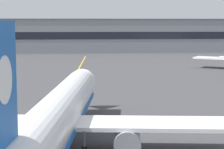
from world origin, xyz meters
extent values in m
cube|color=yellow|center=(0.00, 30.00, 0.00)|extent=(11.78, 179.65, 0.01)
cylinder|color=white|center=(1.01, 10.58, 3.50)|extent=(8.16, 36.19, 3.80)
cone|color=white|center=(3.36, 29.74, 3.50)|extent=(3.90, 3.02, 3.61)
cube|color=blue|center=(1.01, 10.58, 2.46)|extent=(7.73, 33.33, 0.44)
cube|color=black|center=(3.13, 27.85, 4.17)|extent=(2.96, 1.44, 0.60)
cube|color=white|center=(1.08, 11.18, 2.65)|extent=(32.35, 8.66, 0.36)
cylinder|color=gray|center=(7.12, 9.43, 1.43)|extent=(2.72, 3.85, 2.30)
cylinder|color=black|center=(7.34, 11.27, 1.43)|extent=(1.96, 0.42, 1.95)
cylinder|color=white|center=(-0.88, -4.80, 8.77)|extent=(0.73, 2.44, 2.40)
cylinder|color=#4C4C51|center=(2.78, 24.97, 1.48)|extent=(0.24, 0.24, 1.60)
cylinder|color=black|center=(2.78, 24.97, 0.45)|extent=(0.51, 0.94, 0.90)
cylinder|color=#4C4C51|center=(-1.81, 8.91, 1.77)|extent=(0.24, 0.24, 1.60)
cylinder|color=#4C4C51|center=(3.35, 8.28, 1.77)|extent=(0.24, 0.24, 1.60)
cone|color=orange|center=(1.27, 25.77, 0.28)|extent=(0.36, 0.36, 0.55)
cylinder|color=white|center=(1.27, 25.77, 0.30)|extent=(0.23, 0.23, 0.07)
cube|color=orange|center=(1.27, 25.77, 0.01)|extent=(0.44, 0.44, 0.03)
cube|color=gray|center=(8.99, 138.21, 6.45)|extent=(164.55, 12.00, 12.91)
cube|color=black|center=(8.99, 132.16, 6.85)|extent=(157.97, 0.12, 2.80)
cube|color=#595C63|center=(8.99, 138.21, 13.11)|extent=(164.95, 12.40, 0.40)
camera|label=1|loc=(2.87, -24.90, 11.51)|focal=65.54mm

